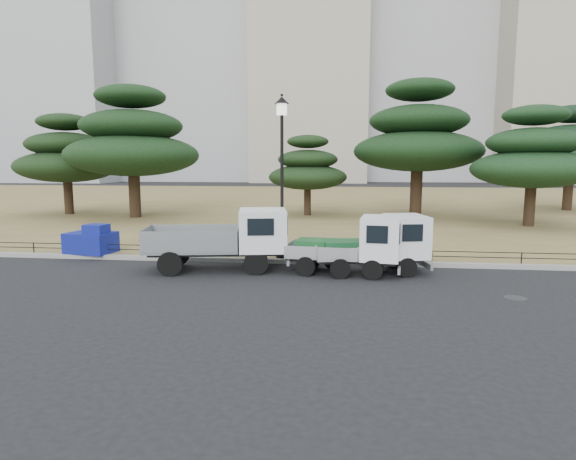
# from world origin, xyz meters

# --- Properties ---
(ground) EXTENTS (220.00, 220.00, 0.00)m
(ground) POSITION_xyz_m (0.00, 0.00, 0.00)
(ground) COLOR black
(lawn) EXTENTS (120.00, 56.00, 0.15)m
(lawn) POSITION_xyz_m (0.00, 30.60, 0.07)
(lawn) COLOR olive
(lawn) RESTS_ON ground
(curb) EXTENTS (120.00, 0.25, 0.16)m
(curb) POSITION_xyz_m (0.00, 2.60, 0.08)
(curb) COLOR gray
(curb) RESTS_ON ground
(truck_large) EXTENTS (4.92, 2.63, 2.04)m
(truck_large) POSITION_xyz_m (-2.04, 1.34, 1.13)
(truck_large) COLOR black
(truck_large) RESTS_ON ground
(truck_kei_front) EXTENTS (3.74, 1.95, 1.90)m
(truck_kei_front) POSITION_xyz_m (2.20, 1.23, 0.94)
(truck_kei_front) COLOR black
(truck_kei_front) RESTS_ON ground
(truck_kei_rear) EXTENTS (3.85, 2.21, 1.89)m
(truck_kei_rear) POSITION_xyz_m (3.06, 1.45, 0.95)
(truck_kei_rear) COLOR black
(truck_kei_rear) RESTS_ON ground
(street_lamp) EXTENTS (0.51, 0.51, 5.75)m
(street_lamp) POSITION_xyz_m (-0.32, 2.90, 4.04)
(street_lamp) COLOR black
(street_lamp) RESTS_ON lawn
(pipe_fence) EXTENTS (38.00, 0.04, 0.40)m
(pipe_fence) POSITION_xyz_m (0.00, 2.75, 0.44)
(pipe_fence) COLOR black
(pipe_fence) RESTS_ON lawn
(tarp_pile) EXTENTS (1.86, 1.49, 1.13)m
(tarp_pile) POSITION_xyz_m (-7.76, 3.01, 0.60)
(tarp_pile) COLOR navy
(tarp_pile) RESTS_ON lawn
(manhole) EXTENTS (0.60, 0.60, 0.01)m
(manhole) POSITION_xyz_m (6.50, -1.20, 0.01)
(manhole) COLOR #2D2D30
(manhole) RESTS_ON ground
(pine_west_far) EXTENTS (6.70, 6.70, 6.76)m
(pine_west_far) POSITION_xyz_m (-16.88, 16.67, 4.05)
(pine_west_far) COLOR black
(pine_west_far) RESTS_ON lawn
(pine_west_near) EXTENTS (8.28, 8.28, 8.28)m
(pine_west_near) POSITION_xyz_m (-11.44, 15.17, 4.93)
(pine_west_near) COLOR black
(pine_west_near) RESTS_ON lawn
(pine_center_left) EXTENTS (5.22, 5.22, 5.31)m
(pine_center_left) POSITION_xyz_m (-0.54, 17.81, 3.22)
(pine_center_left) COLOR black
(pine_center_left) RESTS_ON lawn
(pine_center_right) EXTENTS (8.32, 8.32, 8.83)m
(pine_center_right) POSITION_xyz_m (6.63, 18.31, 5.26)
(pine_center_right) COLOR black
(pine_center_right) RESTS_ON lawn
(pine_east_near) EXTENTS (6.49, 6.49, 6.56)m
(pine_east_near) POSITION_xyz_m (12.10, 13.54, 3.93)
(pine_east_near) COLOR black
(pine_east_near) RESTS_ON lawn
(pine_east_far) EXTENTS (7.61, 7.61, 7.65)m
(pine_east_far) POSITION_xyz_m (18.43, 23.63, 4.56)
(pine_east_far) COLOR black
(pine_east_far) RESTS_ON lawn
(tower_far_west) EXTENTS (24.00, 20.00, 65.00)m
(tower_far_west) POSITION_xyz_m (-55.00, 80.00, 32.50)
(tower_far_west) COLOR #A0A0A5
(tower_far_west) RESTS_ON ground
(tower_center_left) EXTENTS (22.00, 20.00, 55.00)m
(tower_center_left) POSITION_xyz_m (-5.00, 85.00, 27.50)
(tower_center_left) COLOR #AAA08C
(tower_center_left) RESTS_ON ground
(tower_east) EXTENTS (20.00, 18.00, 48.00)m
(tower_east) POSITION_xyz_m (40.00, 82.00, 24.00)
(tower_east) COLOR #AAA08C
(tower_east) RESTS_ON ground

